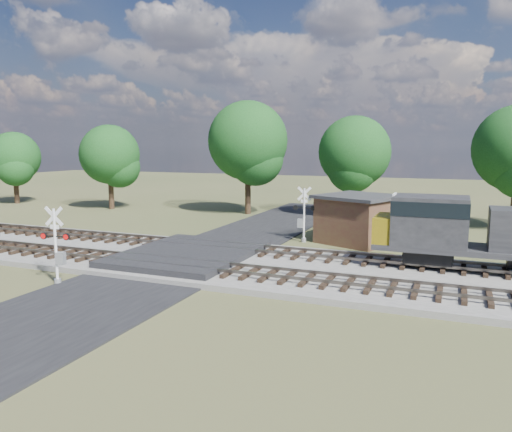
% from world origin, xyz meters
% --- Properties ---
extents(ground, '(160.00, 160.00, 0.00)m').
position_xyz_m(ground, '(0.00, 0.00, 0.00)').
color(ground, '#3F4926').
rests_on(ground, ground).
extents(ballast_bed, '(140.00, 10.00, 0.30)m').
position_xyz_m(ballast_bed, '(10.00, 0.50, 0.15)').
color(ballast_bed, gray).
rests_on(ballast_bed, ground).
extents(road, '(7.00, 60.00, 0.08)m').
position_xyz_m(road, '(0.00, 0.00, 0.04)').
color(road, black).
rests_on(road, ground).
extents(crossing_panel, '(7.00, 9.00, 0.62)m').
position_xyz_m(crossing_panel, '(0.00, 0.50, 0.32)').
color(crossing_panel, '#262628').
rests_on(crossing_panel, ground).
extents(track_near, '(140.00, 2.60, 0.33)m').
position_xyz_m(track_near, '(3.12, -2.00, 0.41)').
color(track_near, black).
rests_on(track_near, ballast_bed).
extents(track_far, '(140.00, 2.60, 0.33)m').
position_xyz_m(track_far, '(3.12, 3.00, 0.41)').
color(track_far, black).
rests_on(track_far, ballast_bed).
extents(crossing_signal_near, '(1.55, 0.41, 3.87)m').
position_xyz_m(crossing_signal_near, '(-3.43, -6.25, 1.61)').
color(crossing_signal_near, silver).
rests_on(crossing_signal_near, ground).
extents(crossing_signal_far, '(1.58, 0.36, 3.92)m').
position_xyz_m(crossing_signal_far, '(4.54, 8.56, 1.63)').
color(crossing_signal_far, silver).
rests_on(crossing_signal_far, ground).
extents(equipment_shed, '(6.43, 6.43, 3.35)m').
position_xyz_m(equipment_shed, '(8.19, 9.82, 1.70)').
color(equipment_shed, '#4C2920').
rests_on(equipment_shed, ground).
extents(treeline, '(83.22, 9.63, 10.99)m').
position_xyz_m(treeline, '(6.31, 19.94, 6.19)').
color(treeline, black).
rests_on(treeline, ground).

